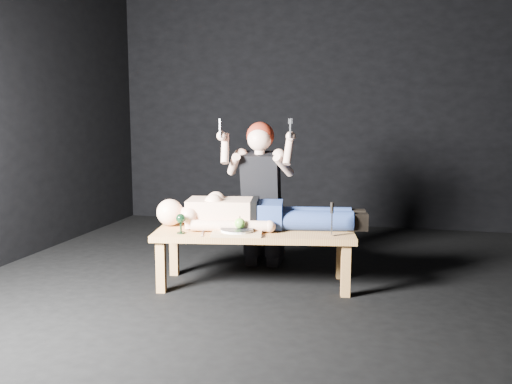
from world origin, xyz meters
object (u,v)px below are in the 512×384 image
table (255,258)px  carving_knife (332,219)px  kneeling_woman (262,193)px  serving_tray (237,233)px  lying_man (262,210)px  goblet (181,224)px

table → carving_knife: size_ratio=6.06×
table → kneeling_woman: size_ratio=1.17×
serving_tray → carving_knife: size_ratio=1.47×
kneeling_woman → carving_knife: kneeling_woman is taller
serving_tray → carving_knife: 0.73m
kneeling_woman → serving_tray: bearing=-95.1°
carving_knife → kneeling_woman: bearing=128.3°
lying_man → carving_knife: lying_man is taller
table → lying_man: 0.39m
table → carving_knife: bearing=-15.9°
lying_man → serving_tray: (-0.13, -0.30, -0.13)m
serving_tray → carving_knife: (0.71, 0.11, 0.12)m
lying_man → serving_tray: 0.35m
lying_man → kneeling_woman: 0.44m
table → lying_man: lying_man is taller
lying_man → goblet: lying_man is taller
kneeling_woman → carving_knife: (0.68, -0.61, -0.09)m
lying_man → kneeling_woman: bearing=92.8°
kneeling_woman → goblet: bearing=-122.7°
serving_tray → table: bearing=61.5°
table → lying_man: bearing=66.2°
table → goblet: bearing=-164.2°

